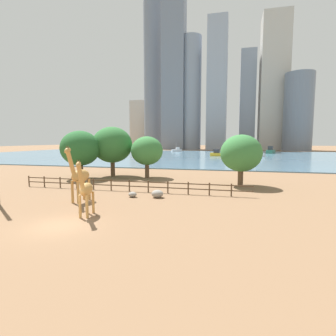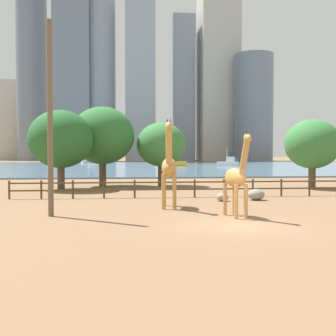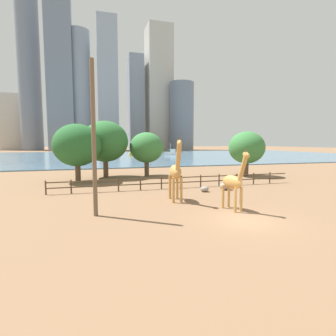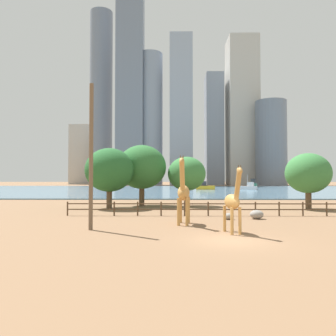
{
  "view_description": "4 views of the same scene",
  "coord_description": "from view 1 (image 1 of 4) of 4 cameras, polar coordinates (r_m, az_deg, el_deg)",
  "views": [
    {
      "loc": [
        10.98,
        -14.46,
        5.59
      ],
      "look_at": [
        3.23,
        16.84,
        2.16
      ],
      "focal_mm": 28.0,
      "sensor_mm": 36.0,
      "label": 1
    },
    {
      "loc": [
        -5.04,
        -18.13,
        3.24
      ],
      "look_at": [
        -1.02,
        20.35,
        1.83
      ],
      "focal_mm": 45.0,
      "sensor_mm": 36.0,
      "label": 2
    },
    {
      "loc": [
        -8.92,
        -13.64,
        4.76
      ],
      "look_at": [
        -2.28,
        9.04,
        2.44
      ],
      "focal_mm": 28.0,
      "sensor_mm": 36.0,
      "label": 3
    },
    {
      "loc": [
        -3.26,
        -18.34,
        3.48
      ],
      "look_at": [
        -3.67,
        13.22,
        4.46
      ],
      "focal_mm": 35.0,
      "sensor_mm": 36.0,
      "label": 4
    }
  ],
  "objects": [
    {
      "name": "skyline_block_wide",
      "position": [
        169.77,
        16.85,
        13.68
      ],
      "size": [
        8.75,
        15.57,
        57.61
      ],
      "primitive_type": "cube",
      "color": "gray",
      "rests_on": "ground"
    },
    {
      "name": "skyline_block_central",
      "position": [
        163.95,
        10.66,
        17.17
      ],
      "size": [
        11.21,
        14.9,
        74.88
      ],
      "primitive_type": "cube",
      "color": "#939EAD",
      "rests_on": "ground"
    },
    {
      "name": "boulder_near_fence",
      "position": [
        25.7,
        -2.33,
        -5.63
      ],
      "size": [
        1.16,
        1.01,
        0.76
      ],
      "primitive_type": "ellipsoid",
      "color": "gray",
      "rests_on": "ground"
    },
    {
      "name": "enclosure_fence",
      "position": [
        29.22,
        -9.31,
        -3.52
      ],
      "size": [
        26.12,
        0.14,
        1.3
      ],
      "color": "#4C3826",
      "rests_on": "ground"
    },
    {
      "name": "tree_left_small",
      "position": [
        33.0,
        15.63,
        3.11
      ],
      "size": [
        4.98,
        4.98,
        6.28
      ],
      "color": "brown",
      "rests_on": "ground"
    },
    {
      "name": "tree_left_large",
      "position": [
        40.14,
        -18.57,
        4.08
      ],
      "size": [
        5.62,
        5.62,
        6.96
      ],
      "color": "brown",
      "rests_on": "ground"
    },
    {
      "name": "boat_ferry",
      "position": [
        116.45,
        21.44,
        3.51
      ],
      "size": [
        4.53,
        7.37,
        3.05
      ],
      "rotation": [
        0.0,
        0.0,
        1.25
      ],
      "color": "#337259",
      "rests_on": "harbor_water"
    },
    {
      "name": "harbor_water",
      "position": [
        92.28,
        7.06,
        2.62
      ],
      "size": [
        180.0,
        86.0,
        0.2
      ],
      "primitive_type": "cube",
      "color": "slate",
      "rests_on": "ground"
    },
    {
      "name": "skyline_tower_short",
      "position": [
        155.94,
        26.47,
        10.78
      ],
      "size": [
        14.64,
        14.64,
        40.17
      ],
      "primitive_type": "cylinder",
      "color": "slate",
      "rests_on": "ground"
    },
    {
      "name": "tree_right_tall",
      "position": [
        39.17,
        -4.61,
        3.73
      ],
      "size": [
        4.74,
        4.74,
        6.16
      ],
      "color": "brown",
      "rests_on": "ground"
    },
    {
      "name": "skyline_tower_glass",
      "position": [
        185.13,
        -3.29,
        19.07
      ],
      "size": [
        12.21,
        12.21,
        94.49
      ],
      "primitive_type": "cylinder",
      "color": "slate",
      "rests_on": "ground"
    },
    {
      "name": "skyline_block_right",
      "position": [
        166.5,
        1.3,
        22.31
      ],
      "size": [
        13.24,
        9.83,
        104.32
      ],
      "primitive_type": "cube",
      "color": "slate",
      "rests_on": "ground"
    },
    {
      "name": "boat_barge",
      "position": [
        91.69,
        18.87,
        2.83
      ],
      "size": [
        5.05,
        3.88,
        4.34
      ],
      "rotation": [
        0.0,
        0.0,
        2.63
      ],
      "color": "silver",
      "rests_on": "harbor_water"
    },
    {
      "name": "boat_tug",
      "position": [
        126.18,
        1.93,
        3.94
      ],
      "size": [
        4.96,
        3.53,
        4.22
      ],
      "rotation": [
        0.0,
        0.0,
        3.58
      ],
      "color": "silver",
      "rests_on": "harbor_water"
    },
    {
      "name": "skyline_tower_needle",
      "position": [
        168.43,
        22.02,
        16.64
      ],
      "size": [
        14.96,
        15.75,
        75.43
      ],
      "primitive_type": "cube",
      "color": "#B7B2A8",
      "rests_on": "ground"
    },
    {
      "name": "ground_plane",
      "position": [
        95.26,
        7.28,
        2.66
      ],
      "size": [
        400.0,
        400.0,
        0.0
      ],
      "primitive_type": "plane",
      "color": "brown"
    },
    {
      "name": "boat_sailboat",
      "position": [
        90.64,
        10.83,
        3.06
      ],
      "size": [
        5.52,
        2.37,
        2.37
      ],
      "rotation": [
        0.0,
        0.0,
        6.2
      ],
      "color": "gold",
      "rests_on": "harbor_water"
    },
    {
      "name": "giraffe_tall",
      "position": [
        20.17,
        -17.5,
        -4.48
      ],
      "size": [
        1.08,
        2.62,
        4.31
      ],
      "rotation": [
        0.0,
        0.0,
        4.9
      ],
      "color": "#C18C47",
      "rests_on": "ground"
    },
    {
      "name": "boulder_by_pole",
      "position": [
        26.15,
        -7.73,
        -5.73
      ],
      "size": [
        0.81,
        0.71,
        0.53
      ],
      "primitive_type": "ellipsoid",
      "color": "gray",
      "rests_on": "ground"
    },
    {
      "name": "skyline_tower_far",
      "position": [
        163.13,
        4.94,
        15.71
      ],
      "size": [
        12.57,
        12.57,
        65.92
      ],
      "primitive_type": "cylinder",
      "color": "gray",
      "rests_on": "ground"
    },
    {
      "name": "skyline_block_left",
      "position": [
        194.97,
        -5.21,
        9.37
      ],
      "size": [
        17.63,
        12.71,
        33.75
      ],
      "primitive_type": "cube",
      "color": "#B7B2A8",
      "rests_on": "ground"
    },
    {
      "name": "giraffe_companion",
      "position": [
        24.93,
        -18.75,
        -1.63
      ],
      "size": [
        1.14,
        3.12,
        5.16
      ],
      "rotation": [
        0.0,
        0.0,
        4.6
      ],
      "color": "#C18C47",
      "rests_on": "ground"
    },
    {
      "name": "tree_center_broad",
      "position": [
        41.39,
        -12.04,
        4.94
      ],
      "size": [
        6.13,
        6.13,
        7.64
      ],
      "color": "brown",
      "rests_on": "ground"
    }
  ]
}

